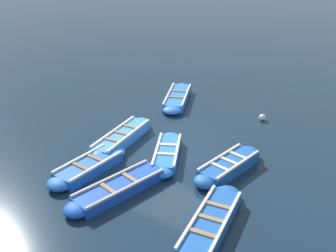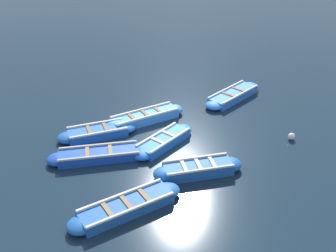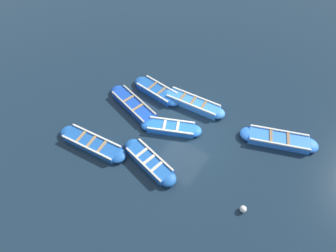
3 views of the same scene
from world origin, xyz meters
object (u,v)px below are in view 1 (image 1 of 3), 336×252
object	(u,v)px
boat_outer_left	(167,153)
boat_outer_right	(229,166)
boat_drifting	(119,188)
boat_mid_row	(177,98)
boat_broadside	(122,138)
boat_stern_in	(89,167)
buoy_orange_near	(262,117)
boat_near_quay	(211,224)

from	to	relation	value
boat_outer_left	boat_outer_right	distance (m)	2.28
boat_drifting	boat_mid_row	world-z (taller)	boat_mid_row
boat_outer_right	boat_broadside	size ratio (longest dim) A/B	0.87
boat_stern_in	boat_mid_row	xyz separation A→B (m)	(-0.71, 7.03, -0.00)
boat_outer_left	buoy_orange_near	bearing A→B (deg)	69.96
boat_outer_right	boat_mid_row	size ratio (longest dim) A/B	0.86
boat_outer_right	boat_mid_row	xyz separation A→B (m)	(-4.72, 4.48, -0.02)
boat_outer_left	boat_drifting	distance (m)	2.61
boat_broadside	boat_outer_left	bearing A→B (deg)	-0.85
boat_mid_row	boat_outer_right	bearing A→B (deg)	-43.56
boat_stern_in	buoy_orange_near	size ratio (longest dim) A/B	11.36
boat_near_quay	boat_drifting	distance (m)	3.17
boat_near_quay	boat_outer_left	world-z (taller)	boat_near_quay
boat_outer_left	buoy_orange_near	world-z (taller)	boat_outer_left
boat_near_quay	boat_outer_right	bearing A→B (deg)	105.27
boat_drifting	boat_broadside	world-z (taller)	boat_broadside
buoy_orange_near	boat_near_quay	bearing A→B (deg)	-80.38
boat_near_quay	boat_stern_in	world-z (taller)	boat_stern_in
boat_drifting	boat_outer_left	bearing A→B (deg)	87.63
boat_near_quay	boat_broadside	distance (m)	5.80
boat_outer_left	boat_outer_right	xyz separation A→B (m)	(2.25, 0.34, 0.03)
boat_near_quay	boat_mid_row	world-z (taller)	boat_mid_row
boat_near_quay	buoy_orange_near	size ratio (longest dim) A/B	13.39
boat_stern_in	boat_drifting	xyz separation A→B (m)	(1.64, -0.39, -0.01)
boat_outer_left	boat_mid_row	world-z (taller)	boat_mid_row
boat_near_quay	boat_mid_row	bearing A→B (deg)	126.57
boat_outer_left	boat_stern_in	bearing A→B (deg)	-128.33
boat_stern_in	boat_broadside	size ratio (longest dim) A/B	0.87
boat_near_quay	buoy_orange_near	xyz separation A→B (m)	(-1.28, 7.52, -0.03)
boat_outer_right	buoy_orange_near	distance (m)	4.59
boat_outer_right	boat_stern_in	bearing A→B (deg)	-147.53
boat_near_quay	boat_drifting	xyz separation A→B (m)	(-3.17, 0.02, -0.00)
boat_outer_right	boat_broadside	bearing A→B (deg)	-175.99
boat_near_quay	boat_broadside	xyz separation A→B (m)	(-5.16, 2.66, 0.03)
boat_drifting	boat_broadside	xyz separation A→B (m)	(-1.99, 2.63, 0.03)
buoy_orange_near	boat_outer_right	bearing A→B (deg)	-84.16
boat_outer_left	boat_outer_right	bearing A→B (deg)	8.48
boat_stern_in	boat_drifting	distance (m)	1.69
boat_broadside	buoy_orange_near	bearing A→B (deg)	51.42
boat_near_quay	boat_broadside	size ratio (longest dim) A/B	1.02
boat_mid_row	boat_drifting	bearing A→B (deg)	-72.41
boat_drifting	buoy_orange_near	bearing A→B (deg)	75.83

